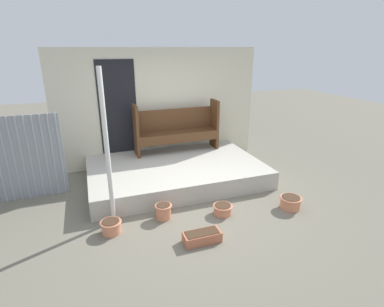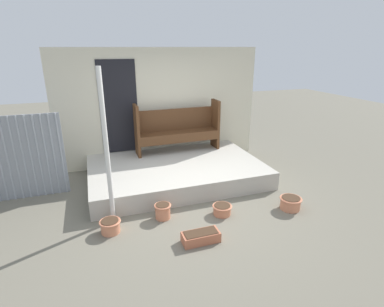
# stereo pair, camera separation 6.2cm
# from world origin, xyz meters

# --- Properties ---
(ground_plane) EXTENTS (24.00, 24.00, 0.00)m
(ground_plane) POSITION_xyz_m (0.00, 0.00, 0.00)
(ground_plane) COLOR #706B5B
(porch_slab) EXTENTS (3.44, 2.23, 0.36)m
(porch_slab) POSITION_xyz_m (0.02, 1.12, 0.18)
(porch_slab) COLOR #B7B2A5
(porch_slab) RESTS_ON ground_plane
(house_wall) EXTENTS (4.64, 0.08, 2.60)m
(house_wall) POSITION_xyz_m (-0.02, 2.26, 1.30)
(house_wall) COLOR beige
(house_wall) RESTS_ON ground_plane
(support_post) EXTENTS (0.07, 0.07, 2.37)m
(support_post) POSITION_xyz_m (-1.36, -0.07, 1.18)
(support_post) COLOR silver
(support_post) RESTS_ON ground_plane
(bench) EXTENTS (1.89, 0.43, 1.11)m
(bench) POSITION_xyz_m (0.29, 1.89, 0.91)
(bench) COLOR #54331C
(bench) RESTS_ON porch_slab
(flower_pot_left) EXTENTS (0.32, 0.32, 0.20)m
(flower_pot_left) POSITION_xyz_m (-1.42, -0.38, 0.11)
(flower_pot_left) COLOR tan
(flower_pot_left) RESTS_ON ground_plane
(flower_pot_middle) EXTENTS (0.28, 0.28, 0.25)m
(flower_pot_middle) POSITION_xyz_m (-0.59, -0.25, 0.13)
(flower_pot_middle) COLOR tan
(flower_pot_middle) RESTS_ON ground_plane
(flower_pot_right) EXTENTS (0.33, 0.33, 0.17)m
(flower_pot_right) POSITION_xyz_m (0.35, -0.45, 0.09)
(flower_pot_right) COLOR tan
(flower_pot_right) RESTS_ON ground_plane
(flower_pot_far_right) EXTENTS (0.37, 0.37, 0.21)m
(flower_pot_far_right) POSITION_xyz_m (1.52, -0.67, 0.12)
(flower_pot_far_right) COLOR tan
(flower_pot_far_right) RESTS_ON ground_plane
(planter_box_rect) EXTENTS (0.53, 0.23, 0.16)m
(planter_box_rect) POSITION_xyz_m (-0.24, -1.03, 0.08)
(planter_box_rect) COLOR #B76647
(planter_box_rect) RESTS_ON ground_plane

